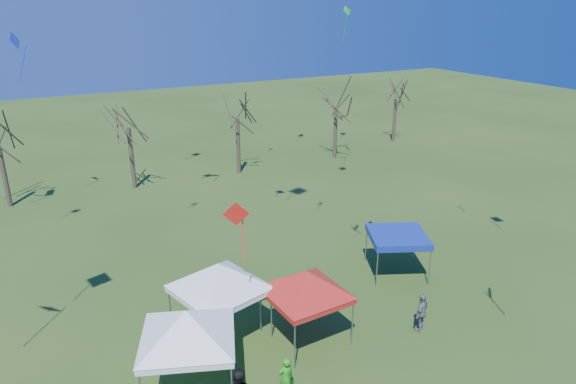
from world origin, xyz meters
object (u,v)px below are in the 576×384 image
object	(u,v)px
tree_2	(126,105)
person_grey	(422,312)
tent_blue	(398,237)
tent_white_mid	(218,269)
tree_4	(337,90)
tent_red	(306,276)
tent_white_west	(186,316)
person_green	(286,378)
tree_3	(237,99)
tree_5	(397,84)

from	to	relation	value
tree_2	person_grey	distance (m)	25.47
tent_blue	tent_white_mid	bearing A→B (deg)	-175.28
tree_2	tree_4	size ratio (longest dim) A/B	1.04
tent_red	tent_blue	size ratio (longest dim) A/B	1.12
tent_white_west	tent_blue	xyz separation A→B (m)	(12.06, 3.36, -1.13)
tent_red	tent_white_west	bearing A→B (deg)	-171.51
tent_red	person_green	size ratio (longest dim) A/B	2.55
tree_2	tent_white_mid	xyz separation A→B (m)	(-0.90, -20.34, -3.09)
tree_2	tree_3	world-z (taller)	tree_2
tent_white_mid	tent_red	xyz separation A→B (m)	(3.03, -1.77, -0.24)
tree_2	tree_3	size ratio (longest dim) A/B	1.03
tree_4	tent_red	bearing A→B (deg)	-125.65
tree_4	tent_red	world-z (taller)	tree_4
tent_white_west	person_grey	world-z (taller)	tent_white_west
tent_blue	person_grey	size ratio (longest dim) A/B	2.13
tree_3	tent_red	world-z (taller)	tree_3
tent_white_west	tent_white_mid	bearing A→B (deg)	49.85
tent_white_west	tent_blue	bearing A→B (deg)	15.55
tent_blue	tree_2	bearing A→B (deg)	114.82
person_green	person_grey	bearing A→B (deg)	-173.90
tree_3	tree_5	xyz separation A→B (m)	(17.69, 2.02, -0.35)
tree_2	tree_4	xyz separation A→B (m)	(17.72, -0.38, -0.23)
tent_white_west	tent_blue	distance (m)	12.57
tree_5	tent_blue	xyz separation A→B (m)	(-17.06, -21.21, -3.70)
tent_blue	person_green	xyz separation A→B (m)	(-9.20, -5.21, -1.22)
tent_red	person_grey	distance (m)	5.39
person_green	tent_white_mid	bearing A→B (deg)	-81.00
tent_white_mid	tree_2	bearing A→B (deg)	87.48
tree_2	tree_5	xyz separation A→B (m)	(26.09, 1.69, -0.56)
tree_3	tent_blue	xyz separation A→B (m)	(0.63, -19.19, -4.05)
tent_blue	person_green	size ratio (longest dim) A/B	2.29
tent_red	person_grey	xyz separation A→B (m)	(4.62, -1.84, -2.08)
tent_white_west	tent_white_mid	size ratio (longest dim) A/B	0.95
tree_3	tree_4	world-z (taller)	tree_3
person_grey	person_green	bearing A→B (deg)	-19.53
tent_white_west	person_grey	distance (m)	10.11
tent_white_mid	tent_blue	bearing A→B (deg)	4.72
person_grey	tree_2	bearing A→B (deg)	-100.22
tree_4	person_grey	xyz separation A→B (m)	(-10.97, -23.57, -5.19)
tree_4	tent_white_mid	distance (m)	27.45
tree_3	tent_blue	bearing A→B (deg)	-88.12
tree_4	tree_5	world-z (taller)	tree_4
tree_3	person_green	size ratio (longest dim) A/B	4.87
tree_2	tent_white_west	distance (m)	23.29
tree_3	person_grey	distance (m)	24.24
tent_white_west	tent_white_mid	distance (m)	3.32
tree_5	tent_red	distance (m)	33.88
tree_2	tent_blue	xyz separation A→B (m)	(9.03, -19.52, -4.26)
tent_white_west	person_grey	bearing A→B (deg)	-6.23
tent_red	tree_5	bearing A→B (deg)	44.81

